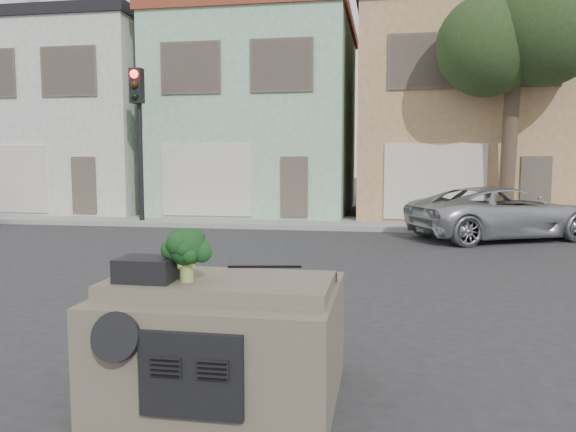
# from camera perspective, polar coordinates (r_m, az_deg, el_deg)

# --- Properties ---
(ground_plane) EXTENTS (120.00, 120.00, 0.00)m
(ground_plane) POSITION_cam_1_polar(r_m,az_deg,el_deg) (8.17, -0.37, -9.47)
(ground_plane) COLOR #303033
(ground_plane) RESTS_ON ground
(sidewalk) EXTENTS (40.00, 3.00, 0.15)m
(sidewalk) POSITION_cam_1_polar(r_m,az_deg,el_deg) (18.43, 5.38, -0.73)
(sidewalk) COLOR gray
(sidewalk) RESTS_ON ground
(townhouse_white) EXTENTS (7.20, 8.20, 7.55)m
(townhouse_white) POSITION_cam_1_polar(r_m,az_deg,el_deg) (25.53, -19.55, 9.08)
(townhouse_white) COLOR silver
(townhouse_white) RESTS_ON ground
(townhouse_mint) EXTENTS (7.20, 8.20, 7.55)m
(townhouse_mint) POSITION_cam_1_polar(r_m,az_deg,el_deg) (22.85, -2.65, 9.83)
(townhouse_mint) COLOR #97CAA5
(townhouse_mint) RESTS_ON ground
(townhouse_tan) EXTENTS (7.20, 8.20, 7.55)m
(townhouse_tan) POSITION_cam_1_polar(r_m,az_deg,el_deg) (22.47, 16.66, 9.67)
(townhouse_tan) COLOR tan
(townhouse_tan) RESTS_ON ground
(silver_pickup) EXTENTS (5.64, 4.29, 1.42)m
(silver_pickup) POSITION_cam_1_polar(r_m,az_deg,el_deg) (16.33, 20.94, -2.18)
(silver_pickup) COLOR #AEAFB4
(silver_pickup) RESTS_ON ground
(traffic_signal) EXTENTS (0.40, 0.40, 5.10)m
(traffic_signal) POSITION_cam_1_polar(r_m,az_deg,el_deg) (18.98, -14.90, 6.78)
(traffic_signal) COLOR black
(traffic_signal) RESTS_ON ground
(tree_near) EXTENTS (4.40, 4.00, 8.50)m
(tree_near) POSITION_cam_1_polar(r_m,az_deg,el_deg) (18.05, 21.74, 12.04)
(tree_near) COLOR #263C1B
(tree_near) RESTS_ON ground
(car_dashboard) EXTENTS (2.00, 1.80, 1.12)m
(car_dashboard) POSITION_cam_1_polar(r_m,az_deg,el_deg) (5.20, -6.33, -12.00)
(car_dashboard) COLOR #665C4C
(car_dashboard) RESTS_ON ground
(instrument_hump) EXTENTS (0.48, 0.38, 0.20)m
(instrument_hump) POSITION_cam_1_polar(r_m,az_deg,el_deg) (4.91, -14.10, -5.25)
(instrument_hump) COLOR black
(instrument_hump) RESTS_ON car_dashboard
(wiper_arm) EXTENTS (0.69, 0.15, 0.02)m
(wiper_arm) POSITION_cam_1_polar(r_m,az_deg,el_deg) (5.35, -2.38, -5.16)
(wiper_arm) COLOR black
(wiper_arm) RESTS_ON car_dashboard
(broccoli) EXTENTS (0.51, 0.51, 0.47)m
(broccoli) POSITION_cam_1_polar(r_m,az_deg,el_deg) (4.79, -10.28, -3.85)
(broccoli) COLOR black
(broccoli) RESTS_ON car_dashboard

